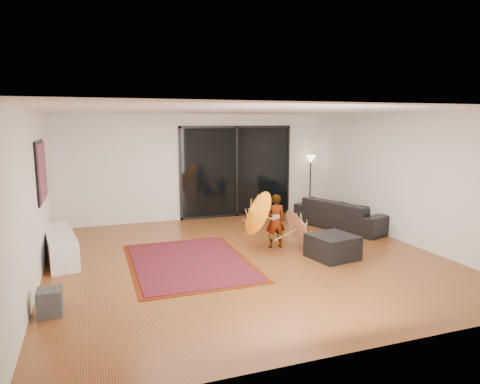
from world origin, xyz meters
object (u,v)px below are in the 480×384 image
ottoman (333,247)px  child (275,221)px  media_console (60,246)px  sofa (342,214)px

ottoman → child: bearing=126.0°
media_console → child: 4.09m
sofa → child: (-2.16, -0.95, 0.21)m
sofa → ottoman: 2.42m
sofa → ottoman: (-1.44, -1.94, -0.12)m
ottoman → sofa: bearing=53.3°
media_console → ottoman: media_console is taller
sofa → child: bearing=93.5°
child → ottoman: bearing=134.7°
media_console → sofa: size_ratio=0.79×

